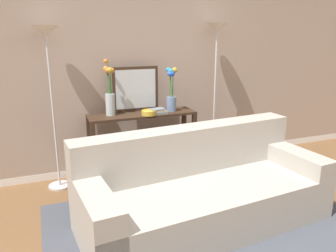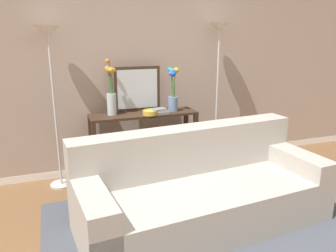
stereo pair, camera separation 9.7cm
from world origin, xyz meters
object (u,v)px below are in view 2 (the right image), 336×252
(book_row_under_console, at_px, (119,175))
(vase_tall_flowers, at_px, (111,94))
(wall_mirror, at_px, (138,89))
(fruit_bowl, at_px, (150,112))
(floor_lamp_left, at_px, (50,63))
(book_stack, at_px, (160,111))
(vase_short_flowers, at_px, (173,93))
(couch, at_px, (201,192))
(floor_lamp_right, at_px, (219,56))
(console_table, at_px, (144,133))

(book_row_under_console, bearing_deg, vase_tall_flowers, 141.77)
(wall_mirror, xyz_separation_m, fruit_bowl, (0.08, -0.27, -0.24))
(wall_mirror, bearing_deg, book_row_under_console, -153.71)
(floor_lamp_left, distance_m, book_stack, 1.34)
(vase_tall_flowers, xyz_separation_m, vase_short_flowers, (0.75, -0.06, -0.02))
(vase_tall_flowers, bearing_deg, book_row_under_console, -38.23)
(couch, height_order, floor_lamp_right, floor_lamp_right)
(floor_lamp_right, height_order, vase_tall_flowers, floor_lamp_right)
(couch, height_order, vase_short_flowers, vase_short_flowers)
(wall_mirror, bearing_deg, vase_short_flowers, -23.53)
(fruit_bowl, distance_m, book_row_under_console, 0.90)
(book_stack, height_order, book_row_under_console, book_stack)
(console_table, xyz_separation_m, floor_lamp_right, (1.03, 0.07, 0.91))
(vase_tall_flowers, distance_m, book_row_under_console, 1.02)
(book_stack, bearing_deg, vase_short_flowers, 19.03)
(book_row_under_console, bearing_deg, wall_mirror, 26.29)
(wall_mirror, bearing_deg, floor_lamp_left, -175.31)
(vase_short_flowers, distance_m, book_stack, 0.29)
(floor_lamp_left, xyz_separation_m, vase_short_flowers, (1.39, -0.09, -0.40))
(fruit_bowl, bearing_deg, console_table, 113.68)
(book_stack, xyz_separation_m, book_row_under_console, (-0.51, 0.09, -0.80))
(book_stack, bearing_deg, floor_lamp_left, 172.31)
(console_table, distance_m, book_stack, 0.35)
(vase_tall_flowers, bearing_deg, vase_short_flowers, -4.28)
(couch, bearing_deg, vase_tall_flowers, 115.38)
(book_row_under_console, bearing_deg, vase_short_flowers, -1.82)
(floor_lamp_right, relative_size, vase_tall_flowers, 2.88)
(console_table, relative_size, fruit_bowl, 7.35)
(floor_lamp_right, height_order, book_stack, floor_lamp_right)
(couch, relative_size, console_table, 1.85)
(vase_tall_flowers, relative_size, vase_short_flowers, 1.22)
(floor_lamp_right, distance_m, vase_short_flowers, 0.79)
(console_table, height_order, vase_short_flowers, vase_short_flowers)
(book_stack, bearing_deg, console_table, 152.81)
(wall_mirror, relative_size, vase_tall_flowers, 0.88)
(floor_lamp_right, distance_m, book_row_under_console, 1.98)
(floor_lamp_right, height_order, fruit_bowl, floor_lamp_right)
(console_table, xyz_separation_m, book_row_under_console, (-0.34, 0.00, -0.51))
(floor_lamp_left, bearing_deg, vase_tall_flowers, -3.31)
(couch, height_order, console_table, couch)
(couch, relative_size, floor_lamp_left, 1.31)
(book_stack, bearing_deg, book_row_under_console, 169.98)
(console_table, bearing_deg, book_stack, -27.19)
(floor_lamp_left, distance_m, vase_tall_flowers, 0.74)
(fruit_bowl, relative_size, book_row_under_console, 0.44)
(fruit_bowl, distance_m, book_stack, 0.13)
(wall_mirror, height_order, fruit_bowl, wall_mirror)
(couch, distance_m, floor_lamp_right, 1.93)
(console_table, bearing_deg, wall_mirror, 100.35)
(vase_tall_flowers, bearing_deg, fruit_bowl, -19.05)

